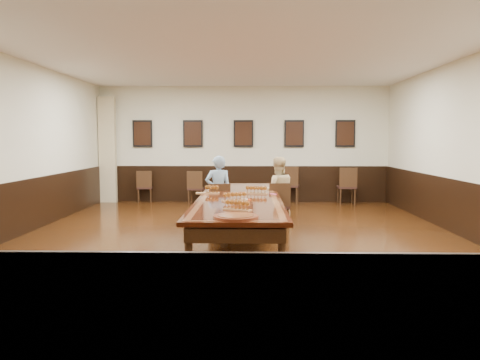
{
  "coord_description": "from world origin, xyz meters",
  "views": [
    {
      "loc": [
        0.18,
        -8.01,
        1.74
      ],
      "look_at": [
        0.0,
        0.5,
        1.0
      ],
      "focal_mm": 35.0,
      "sensor_mm": 36.0,
      "label": 1
    }
  ],
  "objects_px": {
    "chair_man": "(219,205)",
    "conference_table": "(239,205)",
    "spare_chair_a": "(145,186)",
    "person_woman": "(278,192)",
    "person_man": "(218,191)",
    "chair_woman": "(278,205)",
    "spare_chair_b": "(196,187)",
    "spare_chair_d": "(347,186)",
    "spare_chair_c": "(290,184)",
    "carved_platter": "(236,217)"
  },
  "relations": [
    {
      "from": "spare_chair_b",
      "to": "spare_chair_d",
      "type": "height_order",
      "value": "spare_chair_d"
    },
    {
      "from": "spare_chair_c",
      "to": "person_man",
      "type": "distance_m",
      "value": 3.95
    },
    {
      "from": "carved_platter",
      "to": "spare_chair_d",
      "type": "bearing_deg",
      "value": 67.62
    },
    {
      "from": "spare_chair_b",
      "to": "conference_table",
      "type": "bearing_deg",
      "value": 111.51
    },
    {
      "from": "spare_chair_d",
      "to": "person_man",
      "type": "xyz_separation_m",
      "value": [
        -3.23,
        -3.35,
        0.22
      ]
    },
    {
      "from": "chair_man",
      "to": "spare_chair_c",
      "type": "relative_size",
      "value": 0.87
    },
    {
      "from": "chair_woman",
      "to": "spare_chair_a",
      "type": "bearing_deg",
      "value": -51.29
    },
    {
      "from": "spare_chair_d",
      "to": "chair_man",
      "type": "bearing_deg",
      "value": 47.99
    },
    {
      "from": "spare_chair_c",
      "to": "conference_table",
      "type": "distance_m",
      "value": 4.91
    },
    {
      "from": "chair_woman",
      "to": "spare_chair_c",
      "type": "height_order",
      "value": "spare_chair_c"
    },
    {
      "from": "spare_chair_a",
      "to": "spare_chair_b",
      "type": "xyz_separation_m",
      "value": [
        1.46,
        -0.32,
        0.01
      ]
    },
    {
      "from": "spare_chair_c",
      "to": "person_man",
      "type": "xyz_separation_m",
      "value": [
        -1.72,
        -3.55,
        0.2
      ]
    },
    {
      "from": "chair_man",
      "to": "person_woman",
      "type": "bearing_deg",
      "value": -178.51
    },
    {
      "from": "spare_chair_d",
      "to": "person_man",
      "type": "distance_m",
      "value": 4.66
    },
    {
      "from": "spare_chair_d",
      "to": "conference_table",
      "type": "height_order",
      "value": "spare_chair_d"
    },
    {
      "from": "spare_chair_a",
      "to": "person_woman",
      "type": "height_order",
      "value": "person_woman"
    },
    {
      "from": "chair_man",
      "to": "chair_woman",
      "type": "relative_size",
      "value": 1.0
    },
    {
      "from": "spare_chair_a",
      "to": "spare_chair_b",
      "type": "relative_size",
      "value": 0.98
    },
    {
      "from": "person_man",
      "to": "carved_platter",
      "type": "distance_m",
      "value": 3.42
    },
    {
      "from": "chair_woman",
      "to": "spare_chair_c",
      "type": "bearing_deg",
      "value": -103.99
    },
    {
      "from": "spare_chair_b",
      "to": "person_woman",
      "type": "relative_size",
      "value": 0.64
    },
    {
      "from": "person_woman",
      "to": "chair_woman",
      "type": "bearing_deg",
      "value": 90.0
    },
    {
      "from": "spare_chair_a",
      "to": "person_woman",
      "type": "distance_m",
      "value": 4.92
    },
    {
      "from": "conference_table",
      "to": "spare_chair_a",
      "type": "bearing_deg",
      "value": 119.61
    },
    {
      "from": "spare_chair_b",
      "to": "spare_chair_c",
      "type": "height_order",
      "value": "spare_chair_c"
    },
    {
      "from": "carved_platter",
      "to": "chair_man",
      "type": "bearing_deg",
      "value": 97.51
    },
    {
      "from": "chair_woman",
      "to": "spare_chair_b",
      "type": "relative_size",
      "value": 1.0
    },
    {
      "from": "chair_woman",
      "to": "person_man",
      "type": "xyz_separation_m",
      "value": [
        -1.19,
        -0.03,
        0.26
      ]
    },
    {
      "from": "spare_chair_a",
      "to": "conference_table",
      "type": "distance_m",
      "value": 5.52
    },
    {
      "from": "chair_woman",
      "to": "conference_table",
      "type": "xyz_separation_m",
      "value": [
        -0.75,
        -1.21,
        0.17
      ]
    },
    {
      "from": "chair_man",
      "to": "conference_table",
      "type": "height_order",
      "value": "chair_man"
    },
    {
      "from": "person_man",
      "to": "person_woman",
      "type": "relative_size",
      "value": 1.02
    },
    {
      "from": "chair_woman",
      "to": "person_woman",
      "type": "distance_m",
      "value": 0.27
    },
    {
      "from": "spare_chair_b",
      "to": "person_woman",
      "type": "distance_m",
      "value": 3.76
    },
    {
      "from": "chair_man",
      "to": "conference_table",
      "type": "distance_m",
      "value": 1.19
    },
    {
      "from": "person_woman",
      "to": "spare_chair_a",
      "type": "bearing_deg",
      "value": -50.6
    },
    {
      "from": "chair_woman",
      "to": "person_man",
      "type": "bearing_deg",
      "value": -4.05
    },
    {
      "from": "chair_woman",
      "to": "person_man",
      "type": "relative_size",
      "value": 0.63
    },
    {
      "from": "chair_woman",
      "to": "spare_chair_b",
      "type": "height_order",
      "value": "spare_chair_b"
    },
    {
      "from": "chair_man",
      "to": "spare_chair_b",
      "type": "xyz_separation_m",
      "value": [
        -0.83,
        3.39,
        0.0
      ]
    },
    {
      "from": "spare_chair_c",
      "to": "chair_man",
      "type": "bearing_deg",
      "value": 74.57
    },
    {
      "from": "chair_man",
      "to": "conference_table",
      "type": "relative_size",
      "value": 0.18
    },
    {
      "from": "spare_chair_c",
      "to": "person_woman",
      "type": "relative_size",
      "value": 0.73
    },
    {
      "from": "spare_chair_b",
      "to": "carved_platter",
      "type": "xyz_separation_m",
      "value": [
        1.27,
        -6.69,
        0.32
      ]
    },
    {
      "from": "spare_chair_b",
      "to": "spare_chair_c",
      "type": "bearing_deg",
      "value": -168.45
    },
    {
      "from": "spare_chair_a",
      "to": "person_woman",
      "type": "relative_size",
      "value": 0.63
    },
    {
      "from": "person_man",
      "to": "chair_woman",
      "type": "bearing_deg",
      "value": 172.34
    },
    {
      "from": "spare_chair_d",
      "to": "person_man",
      "type": "relative_size",
      "value": 0.7
    },
    {
      "from": "spare_chair_a",
      "to": "spare_chair_d",
      "type": "bearing_deg",
      "value": 169.66
    },
    {
      "from": "chair_man",
      "to": "person_man",
      "type": "height_order",
      "value": "person_man"
    }
  ]
}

